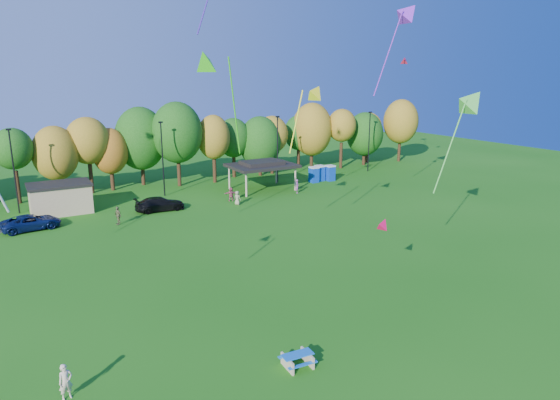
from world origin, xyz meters
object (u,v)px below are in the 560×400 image
porta_potties (321,173)px  kite_flyer (66,382)px  picnic_table (298,359)px  car_c (31,222)px  car_d (160,204)px

porta_potties → kite_flyer: porta_potties is taller
picnic_table → car_c: 33.96m
kite_flyer → car_c: bearing=74.3°
porta_potties → picnic_table: porta_potties is taller
car_c → car_d: car_d is taller
car_c → car_d: (12.75, 0.58, 0.03)m
picnic_table → kite_flyer: bearing=167.1°
car_d → kite_flyer: bearing=158.6°
porta_potties → car_c: size_ratio=0.70×
picnic_table → car_d: size_ratio=0.32×
car_d → car_c: bearing=95.2°
porta_potties → car_c: bearing=-172.9°
picnic_table → porta_potties: bearing=57.3°
porta_potties → car_d: (-24.14, -4.04, -0.33)m
kite_flyer → car_d: (13.37, 29.96, -0.10)m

